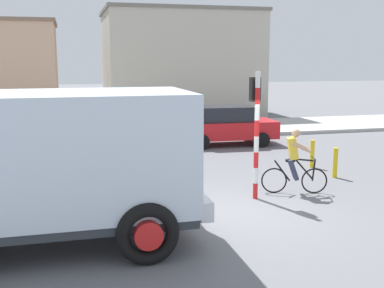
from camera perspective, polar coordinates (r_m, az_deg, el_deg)
The scene contains 10 objects.
ground_plane at distance 11.09m, azimuth 5.10°, elevation -8.24°, with size 120.00×120.00×0.00m, color slate.
sidewalk_far at distance 23.15m, azimuth -5.41°, elevation 1.60°, with size 80.00×5.00×0.16m, color #ADADA8.
truck_foreground at distance 9.12m, azimuth -16.59°, elevation -1.81°, with size 5.42×2.87×2.90m.
cyclist at distance 12.70m, azimuth 12.16°, elevation -2.03°, with size 1.67×0.64×1.72m.
traffic_light_pole at distance 11.94m, azimuth 7.65°, elevation 3.20°, with size 0.24×0.43×3.20m.
car_red_near at distance 19.62m, azimuth 4.06°, elevation 2.26°, with size 4.07×2.02×1.60m.
car_white_mid at distance 16.07m, azimuth -18.40°, elevation 0.03°, with size 4.08×2.03×1.60m.
bollard_near at distance 14.80m, azimuth 16.78°, elevation -2.16°, with size 0.14×0.14×0.90m, color gold.
bollard_far at distance 15.99m, azimuth 14.20°, elevation -1.15°, with size 0.14×0.14×0.90m, color gold.
building_mid_block at distance 30.40m, azimuth -1.48°, elevation 9.61°, with size 9.39×6.87×6.45m.
Camera 1 is at (-3.55, -9.91, 3.48)m, focal length 44.55 mm.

